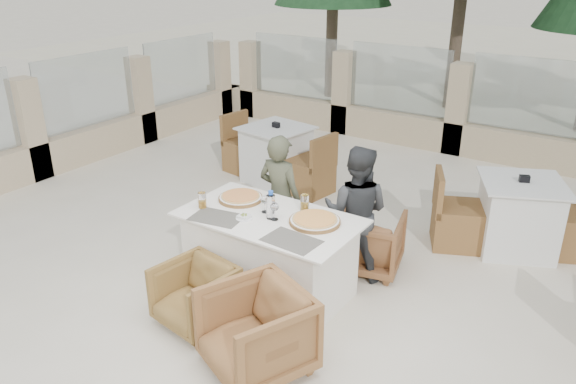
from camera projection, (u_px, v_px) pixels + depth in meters
The scene contains 23 objects.
ground at pixel (283, 293), 5.22m from camera, with size 80.00×80.00×0.00m, color beige.
sand_patch at pixel (560, 64), 15.92m from camera, with size 30.00×16.00×0.01m, color beige.
perimeter_wall_far at pixel (459, 103), 8.57m from camera, with size 10.00×0.34×1.60m, color #C3AF8A, non-canonical shape.
perimeter_wall_left at pixel (89, 107), 8.35m from camera, with size 0.34×7.00×1.60m, color #C8B18D, non-canonical shape.
dining_table at pixel (270, 255), 5.10m from camera, with size 1.60×0.90×0.77m, color white, non-canonical shape.
placemat_near_left at pixel (217, 217), 4.93m from camera, with size 0.45×0.30×0.00m, color #625D54.
placemat_near_right at pixel (292, 241), 4.54m from camera, with size 0.45×0.30×0.00m, color #635E55.
pizza_left at pixel (241, 197), 5.28m from camera, with size 0.41×0.41×0.05m, color #D9531D.
pizza_right at pixel (315, 220), 4.82m from camera, with size 0.44×0.44×0.06m, color orange.
water_bottle at pixel (271, 205), 4.87m from camera, with size 0.08×0.08×0.26m, color #C2E3FF.
wine_glass_centre at pixel (265, 203), 5.00m from camera, with size 0.08×0.08×0.18m, color white, non-canonical shape.
wine_glass_near at pixel (275, 210), 4.86m from camera, with size 0.08×0.08×0.18m, color silver, non-canonical shape.
beer_glass_left at pixel (202, 200), 5.10m from camera, with size 0.07×0.07×0.15m, color orange.
beer_glass_right at pixel (305, 203), 5.04m from camera, with size 0.08×0.08×0.15m, color gold.
olive_dish at pixel (244, 216), 4.91m from camera, with size 0.11×0.11×0.04m, color white, non-canonical shape.
armchair_far_left at pixel (276, 230), 5.78m from camera, with size 0.61×0.62×0.57m, color olive.
armchair_far_right at pixel (369, 242), 5.53m from camera, with size 0.62×0.64×0.58m, color brown.
armchair_near_left at pixel (195, 295), 4.71m from camera, with size 0.58×0.59×0.54m, color olive.
armchair_near_right at pixel (256, 332), 4.15m from camera, with size 0.71×0.73×0.66m, color #916034.
diner_left at pixel (280, 198), 5.61m from camera, with size 0.48×0.31×1.31m, color #4B4E39.
diner_right at pixel (356, 212), 5.30m from camera, with size 0.64×0.50×1.32m, color #37393C.
bg_table_a at pixel (276, 155), 7.62m from camera, with size 1.64×0.82×0.77m, color silver, non-canonical shape.
bg_table_b at pixel (518, 216), 5.85m from camera, with size 1.64×0.82×0.77m, color silver, non-canonical shape.
Camera 1 is at (2.50, -3.65, 2.92)m, focal length 35.00 mm.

